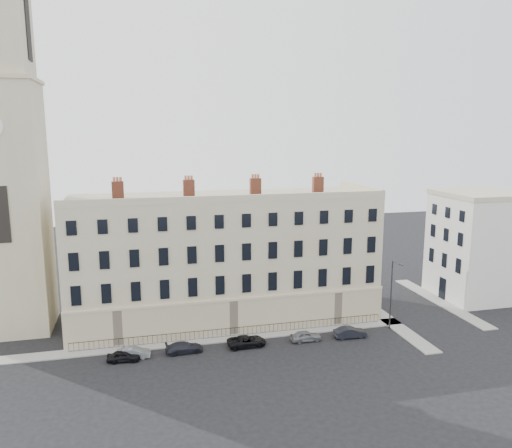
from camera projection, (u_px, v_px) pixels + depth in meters
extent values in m
plane|color=black|center=(302.00, 351.00, 51.91)|extent=(160.00, 160.00, 0.00)
cube|color=tan|center=(224.00, 257.00, 60.59)|extent=(36.00, 12.00, 15.00)
cube|color=#BFAD8F|center=(234.00, 318.00, 55.78)|extent=(36.10, 0.18, 4.00)
cube|color=#BFAD8F|center=(359.00, 289.00, 65.85)|extent=(0.18, 12.10, 4.00)
cube|color=tan|center=(232.00, 199.00, 53.57)|extent=(36.00, 0.35, 0.80)
cube|color=tan|center=(361.00, 188.00, 63.36)|extent=(0.35, 12.00, 0.80)
cube|color=brown|center=(118.00, 190.00, 56.21)|extent=(1.30, 0.70, 2.00)
cube|color=brown|center=(189.00, 188.00, 58.10)|extent=(1.30, 0.70, 2.00)
cube|color=brown|center=(255.00, 187.00, 59.99)|extent=(1.30, 0.70, 2.00)
cube|color=brown|center=(318.00, 185.00, 61.87)|extent=(1.30, 0.70, 2.00)
cube|color=tan|center=(8.00, 209.00, 55.65)|extent=(8.00, 8.00, 28.00)
cube|color=silver|center=(478.00, 247.00, 67.98)|extent=(10.00, 10.00, 14.00)
cube|color=gray|center=(200.00, 341.00, 54.31)|extent=(48.00, 2.00, 0.12)
cube|color=gray|center=(379.00, 313.00, 62.60)|extent=(2.00, 24.00, 0.12)
cube|color=gray|center=(440.00, 302.00, 66.87)|extent=(2.00, 20.00, 0.12)
cube|color=black|center=(235.00, 328.00, 55.46)|extent=(35.00, 0.04, 0.04)
cube|color=black|center=(235.00, 335.00, 55.63)|extent=(35.00, 0.04, 0.04)
imported|color=black|center=(124.00, 356.00, 49.50)|extent=(3.32, 1.57, 1.10)
imported|color=slate|center=(133.00, 353.00, 50.28)|extent=(3.51, 1.59, 1.12)
imported|color=black|center=(184.00, 347.00, 51.48)|extent=(3.92, 1.74, 1.12)
imported|color=black|center=(247.00, 341.00, 52.98)|extent=(4.26, 2.11, 1.16)
imported|color=slate|center=(306.00, 336.00, 54.33)|extent=(3.41, 1.41, 1.16)
imported|color=black|center=(350.00, 332.00, 55.24)|extent=(3.73, 1.47, 1.21)
cylinder|color=#2D2D32|center=(391.00, 295.00, 57.12)|extent=(0.16, 0.16, 8.16)
cylinder|color=#2D2D32|center=(397.00, 263.00, 55.76)|extent=(0.43, 1.52, 0.10)
cube|color=#2D2D32|center=(402.00, 265.00, 55.14)|extent=(0.29, 0.54, 0.12)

